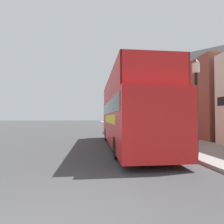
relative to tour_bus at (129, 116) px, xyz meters
The scene contains 7 objects.
ground_plane 13.52m from the tour_bus, 104.17° to the left, with size 144.00×144.00×0.00m, color #3D3D3F.
sidewalk 10.82m from the tour_bus, 69.29° to the left, with size 3.90×108.00×0.14m.
brick_terrace_rear 13.37m from the tour_bus, 47.99° to the left, with size 6.00×18.62×9.64m.
tour_bus is the anchor object (origin of this frame).
parked_car_ahead_of_bus 8.79m from the tour_bus, 85.67° to the left, with size 2.03×4.04×1.55m.
lamp_post_nearest 4.23m from the tour_bus, 53.80° to the right, with size 0.35×0.35×4.36m.
lamp_post_second 5.51m from the tour_bus, 61.99° to the left, with size 0.35×0.35×4.65m.
Camera 1 is at (0.84, -2.54, 1.82)m, focal length 28.00 mm.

